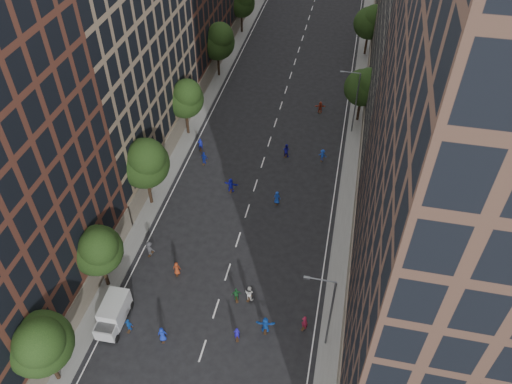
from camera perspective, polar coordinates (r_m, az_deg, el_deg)
ground at (r=66.87m, az=1.47°, el=5.53°), size 240.00×240.00×0.00m
sidewalk_left at (r=75.36m, az=-6.55°, el=10.07°), size 4.00×105.00×0.15m
sidewalk_right at (r=72.29m, az=12.09°, el=7.77°), size 4.00×105.00×0.15m
bldg_left_b at (r=60.06m, az=-18.26°, el=17.75°), size 14.00×26.00×34.00m
bldg_right_a at (r=36.69m, az=24.25°, el=0.62°), size 14.00×30.00×36.00m
bldg_right_b at (r=62.04m, az=20.90°, el=17.38°), size 14.00×28.00×33.00m
tree_left_0 at (r=43.24m, az=-23.49°, el=-15.57°), size 5.20×5.20×8.83m
tree_left_1 at (r=48.22m, az=-17.64°, el=-6.26°), size 4.80×4.80×8.21m
tree_left_2 at (r=55.15m, az=-12.59°, el=3.40°), size 5.60×5.60×9.45m
tree_left_3 at (r=65.95m, az=-8.07°, el=10.64°), size 5.00×5.00×8.58m
tree_left_4 at (r=79.11m, az=-4.36°, el=16.89°), size 5.40×5.40×9.08m
tree_left_5 at (r=93.44m, az=-1.60°, el=20.88°), size 4.80×4.80×8.33m
tree_right_a at (r=69.63m, az=12.26°, el=11.75°), size 5.00×5.00×8.39m
tree_right_b at (r=87.39m, az=13.00°, el=18.47°), size 5.20×5.20×8.83m
streetlamp_near at (r=42.89m, az=8.27°, el=-13.21°), size 2.64×0.22×9.06m
streetlamp_far at (r=67.40m, az=11.21°, el=10.34°), size 2.64×0.22×9.06m
cargo_van at (r=48.76m, az=-16.02°, el=-13.22°), size 2.22×4.54×2.39m
skater_0 at (r=47.06m, az=-10.66°, el=-15.71°), size 0.95×0.77×1.67m
skater_1 at (r=46.47m, az=-2.20°, el=-15.87°), size 0.64×0.51×1.53m
skater_4 at (r=48.30m, az=-14.32°, el=-14.53°), size 0.94×0.51×1.53m
skater_5 at (r=46.68m, az=1.08°, el=-14.97°), size 1.82×0.77×1.91m
skater_6 at (r=51.24m, az=-9.04°, el=-8.65°), size 0.86×0.64×1.59m
skater_7 at (r=47.14m, az=5.57°, el=-14.64°), size 0.74×0.63×1.72m
skater_8 at (r=48.69m, az=-0.79°, el=-11.49°), size 1.02×0.89×1.81m
skater_9 at (r=53.34m, az=-12.06°, el=-6.36°), size 1.26×0.88×1.79m
skater_10 at (r=48.75m, az=-2.25°, el=-11.64°), size 1.03×0.71×1.62m
skater_11 at (r=59.13m, az=-2.89°, el=0.75°), size 1.74×0.68×1.84m
skater_12 at (r=57.67m, az=2.41°, el=-0.68°), size 0.81×0.54×1.64m
skater_13 at (r=65.73m, az=-6.37°, el=5.42°), size 0.70×0.55×1.71m
skater_14 at (r=64.32m, az=3.48°, el=4.75°), size 1.04×0.91×1.83m
skater_15 at (r=64.18m, az=7.61°, el=4.18°), size 1.13×0.79×1.59m
skater_16 at (r=63.37m, az=-5.95°, el=3.86°), size 1.09×0.65×1.75m
skater_17 at (r=73.09m, az=7.35°, el=9.57°), size 1.62×0.78×1.67m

